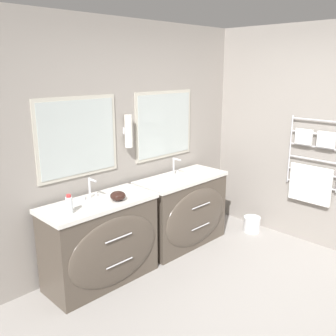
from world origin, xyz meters
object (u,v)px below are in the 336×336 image
(toiletry_bottle, at_px, (69,205))
(vanity_left, at_px, (102,242))
(waste_bin, at_px, (252,224))
(amenity_bowl, at_px, (118,196))
(vanity_right, at_px, (183,210))

(toiletry_bottle, bearing_deg, vanity_left, 8.20)
(waste_bin, bearing_deg, amenity_bowl, 170.59)
(amenity_bowl, height_order, waste_bin, amenity_bowl)
(amenity_bowl, bearing_deg, waste_bin, -9.41)
(vanity_left, relative_size, waste_bin, 5.14)
(vanity_right, distance_m, amenity_bowl, 1.14)
(vanity_right, bearing_deg, toiletry_bottle, -178.08)
(vanity_right, xyz_separation_m, toiletry_bottle, (-1.55, -0.05, 0.50))
(vanity_left, bearing_deg, waste_bin, -10.91)
(toiletry_bottle, xyz_separation_m, waste_bin, (2.45, -0.35, -0.83))
(vanity_left, distance_m, amenity_bowl, 0.49)
(amenity_bowl, bearing_deg, vanity_right, 4.51)
(toiletry_bottle, bearing_deg, vanity_right, 1.92)
(toiletry_bottle, height_order, amenity_bowl, toiletry_bottle)
(vanity_left, relative_size, amenity_bowl, 7.50)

